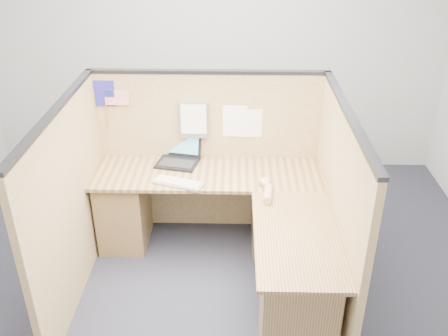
{
  "coord_description": "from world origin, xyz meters",
  "views": [
    {
      "loc": [
        0.24,
        -3.04,
        2.78
      ],
      "look_at": [
        0.15,
        0.5,
        0.87
      ],
      "focal_mm": 40.0,
      "sensor_mm": 36.0,
      "label": 1
    }
  ],
  "objects_px": {
    "l_desk": "(228,232)",
    "keyboard": "(178,183)",
    "mouse": "(265,183)",
    "laptop": "(178,154)"
  },
  "relations": [
    {
      "from": "laptop",
      "to": "mouse",
      "type": "relative_size",
      "value": 4.05
    },
    {
      "from": "l_desk",
      "to": "laptop",
      "type": "height_order",
      "value": "laptop"
    },
    {
      "from": "l_desk",
      "to": "keyboard",
      "type": "bearing_deg",
      "value": 155.12
    },
    {
      "from": "laptop",
      "to": "mouse",
      "type": "xyz_separation_m",
      "value": [
        0.75,
        -0.42,
        -0.04
      ]
    },
    {
      "from": "l_desk",
      "to": "laptop",
      "type": "distance_m",
      "value": 0.86
    },
    {
      "from": "keyboard",
      "to": "mouse",
      "type": "relative_size",
      "value": 4.44
    },
    {
      "from": "l_desk",
      "to": "keyboard",
      "type": "height_order",
      "value": "keyboard"
    },
    {
      "from": "laptop",
      "to": "keyboard",
      "type": "height_order",
      "value": "laptop"
    },
    {
      "from": "l_desk",
      "to": "mouse",
      "type": "relative_size",
      "value": 19.76
    },
    {
      "from": "l_desk",
      "to": "keyboard",
      "type": "distance_m",
      "value": 0.57
    }
  ]
}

